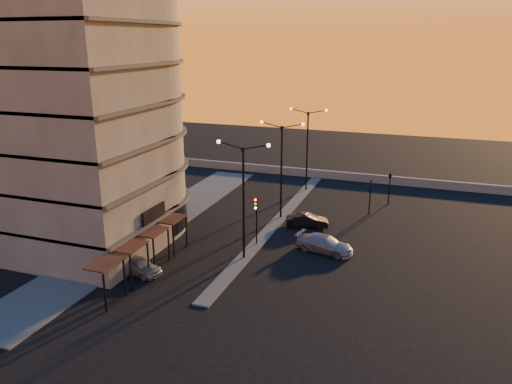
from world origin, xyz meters
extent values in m
plane|color=black|center=(0.00, 0.00, 0.00)|extent=(120.00, 120.00, 0.00)
cube|color=#50504E|center=(-10.50, 4.00, 0.06)|extent=(5.00, 40.00, 0.12)
cube|color=#50504E|center=(0.00, 10.00, 0.06)|extent=(1.20, 36.00, 0.12)
cube|color=slate|center=(2.00, 26.00, 0.50)|extent=(44.00, 0.50, 1.00)
cylinder|color=#656059|center=(-14.00, 2.00, 12.50)|extent=(14.00, 14.00, 25.00)
cube|color=#656059|center=(-14.00, -3.00, 12.50)|extent=(14.00, 10.00, 25.00)
cylinder|color=black|center=(-14.00, 2.00, 1.60)|extent=(14.16, 14.16, 2.40)
cube|color=black|center=(-6.80, -2.00, 3.60)|extent=(0.15, 3.20, 1.20)
cylinder|color=black|center=(0.00, 0.00, 4.50)|extent=(0.18, 0.18, 9.00)
cube|color=black|center=(0.00, 0.00, 8.90)|extent=(0.25, 0.25, 0.35)
sphere|color=#FFE5B2|center=(-2.00, 0.00, 9.35)|extent=(0.32, 0.32, 0.32)
sphere|color=#FFE5B2|center=(2.00, 0.00, 9.35)|extent=(0.32, 0.32, 0.32)
cylinder|color=black|center=(0.00, 10.00, 4.50)|extent=(0.18, 0.18, 9.00)
cube|color=black|center=(0.00, 10.00, 8.90)|extent=(0.25, 0.25, 0.35)
sphere|color=#FFE5B2|center=(-2.00, 10.00, 9.35)|extent=(0.32, 0.32, 0.32)
sphere|color=#FFE5B2|center=(2.00, 10.00, 9.35)|extent=(0.32, 0.32, 0.32)
cylinder|color=black|center=(0.00, 20.00, 4.50)|extent=(0.18, 0.18, 9.00)
cube|color=black|center=(0.00, 20.00, 8.90)|extent=(0.25, 0.25, 0.35)
sphere|color=#FFE5B2|center=(-2.00, 20.00, 9.35)|extent=(0.32, 0.32, 0.32)
sphere|color=#FFE5B2|center=(2.00, 20.00, 9.35)|extent=(0.32, 0.32, 0.32)
cylinder|color=black|center=(0.00, 3.00, 1.60)|extent=(0.12, 0.12, 3.20)
cube|color=black|center=(0.00, 2.82, 3.75)|extent=(0.28, 0.16, 1.00)
sphere|color=#FF0C05|center=(0.00, 2.72, 4.10)|extent=(0.20, 0.20, 0.20)
sphere|color=orange|center=(0.00, 2.72, 3.75)|extent=(0.20, 0.20, 0.20)
sphere|color=#0CFF26|center=(0.00, 2.72, 3.40)|extent=(0.20, 0.20, 0.20)
cylinder|color=black|center=(8.00, 14.00, 1.40)|extent=(0.12, 0.12, 2.80)
imported|color=black|center=(8.00, 14.00, 3.20)|extent=(0.13, 0.16, 0.80)
cylinder|color=black|center=(9.50, 18.00, 1.40)|extent=(0.12, 0.12, 2.80)
imported|color=black|center=(9.50, 18.00, 3.20)|extent=(0.42, 1.99, 0.80)
imported|color=#A7ABAF|center=(-6.50, -5.15, 0.66)|extent=(4.11, 2.36, 1.32)
imported|color=black|center=(3.03, 8.48, 0.65)|extent=(4.15, 2.33, 1.29)
imported|color=#95969C|center=(5.77, 3.47, 0.69)|extent=(5.06, 2.85, 1.39)
camera|label=1|loc=(13.27, -34.09, 16.79)|focal=35.00mm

